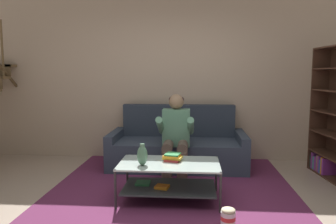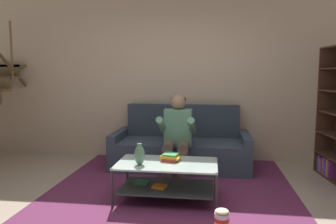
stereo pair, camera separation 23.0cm
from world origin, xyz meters
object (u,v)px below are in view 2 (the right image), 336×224
(coffee_table, at_px, (166,175))
(person_seated_center, at_px, (177,133))
(book_stack, at_px, (171,157))
(couch, at_px, (181,148))
(popcorn_tub, at_px, (222,219))
(vase, at_px, (140,155))

(coffee_table, bearing_deg, person_seated_center, 87.67)
(person_seated_center, distance_m, book_stack, 0.76)
(couch, height_order, coffee_table, couch)
(coffee_table, height_order, book_stack, book_stack)
(person_seated_center, relative_size, coffee_table, 1.02)
(coffee_table, xyz_separation_m, popcorn_tub, (0.61, -0.63, -0.19))
(couch, distance_m, vase, 1.57)
(popcorn_tub, bearing_deg, vase, 150.46)
(coffee_table, xyz_separation_m, vase, (-0.28, -0.13, 0.26))
(popcorn_tub, bearing_deg, person_seated_center, 111.39)
(coffee_table, relative_size, popcorn_tub, 5.68)
(coffee_table, xyz_separation_m, book_stack, (0.04, 0.09, 0.19))
(coffee_table, bearing_deg, vase, -155.74)
(vase, bearing_deg, popcorn_tub, -29.54)
(couch, relative_size, person_seated_center, 1.79)
(couch, xyz_separation_m, book_stack, (0.00, -1.30, 0.18))
(vase, bearing_deg, coffee_table, 24.26)
(couch, height_order, book_stack, couch)
(coffee_table, bearing_deg, couch, 88.60)
(couch, relative_size, popcorn_tub, 10.39)
(vase, distance_m, book_stack, 0.39)
(popcorn_tub, bearing_deg, book_stack, 128.50)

